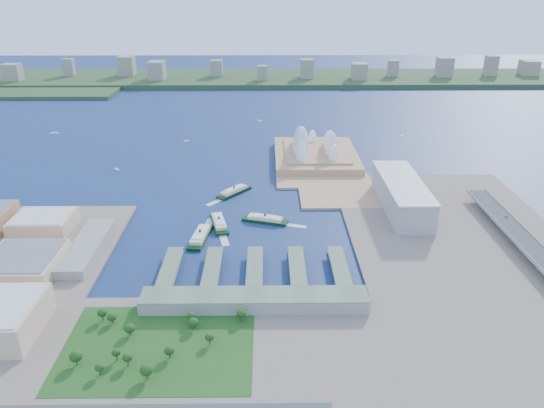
{
  "coord_description": "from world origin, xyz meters",
  "views": [
    {
      "loc": [
        26.41,
        -529.97,
        272.52
      ],
      "look_at": [
        32.44,
        59.1,
        18.0
      ],
      "focal_mm": 35.0,
      "sensor_mm": 36.0,
      "label": 1
    }
  ],
  "objects_px": {
    "opera_house": "(316,141)",
    "toaster_building": "(402,195)",
    "ferry_c": "(200,234)",
    "ferry_d": "(265,218)",
    "ferry_b": "(234,190)",
    "ferry_a": "(219,221)",
    "car_c": "(506,217)"
  },
  "relations": [
    {
      "from": "ferry_c",
      "to": "opera_house",
      "type": "bearing_deg",
      "value": -111.34
    },
    {
      "from": "car_c",
      "to": "opera_house",
      "type": "bearing_deg",
      "value": -52.06
    },
    {
      "from": "toaster_building",
      "to": "ferry_a",
      "type": "relative_size",
      "value": 2.66
    },
    {
      "from": "toaster_building",
      "to": "ferry_c",
      "type": "distance_m",
      "value": 256.23
    },
    {
      "from": "ferry_d",
      "to": "toaster_building",
      "type": "bearing_deg",
      "value": -61.36
    },
    {
      "from": "ferry_d",
      "to": "car_c",
      "type": "relative_size",
      "value": 12.39
    },
    {
      "from": "opera_house",
      "to": "ferry_b",
      "type": "bearing_deg",
      "value": -130.77
    },
    {
      "from": "ferry_a",
      "to": "ferry_d",
      "type": "xyz_separation_m",
      "value": [
        54.69,
        8.83,
        -0.31
      ]
    },
    {
      "from": "opera_house",
      "to": "toaster_building",
      "type": "distance_m",
      "value": 219.62
    },
    {
      "from": "toaster_building",
      "to": "opera_house",
      "type": "bearing_deg",
      "value": 114.23
    },
    {
      "from": "toaster_building",
      "to": "ferry_b",
      "type": "relative_size",
      "value": 2.75
    },
    {
      "from": "ferry_b",
      "to": "ferry_c",
      "type": "distance_m",
      "value": 138.03
    },
    {
      "from": "ferry_d",
      "to": "car_c",
      "type": "xyz_separation_m",
      "value": [
        279.99,
        -22.09,
        10.29
      ]
    },
    {
      "from": "ferry_b",
      "to": "car_c",
      "type": "height_order",
      "value": "car_c"
    },
    {
      "from": "ferry_b",
      "to": "ferry_d",
      "type": "height_order",
      "value": "ferry_b"
    },
    {
      "from": "opera_house",
      "to": "ferry_d",
      "type": "xyz_separation_m",
      "value": [
        -80.99,
        -233.21,
        -26.79
      ]
    },
    {
      "from": "ferry_c",
      "to": "ferry_d",
      "type": "height_order",
      "value": "ferry_c"
    },
    {
      "from": "ferry_a",
      "to": "ferry_d",
      "type": "bearing_deg",
      "value": -3.59
    },
    {
      "from": "ferry_a",
      "to": "car_c",
      "type": "bearing_deg",
      "value": -15.03
    },
    {
      "from": "ferry_c",
      "to": "ferry_d",
      "type": "xyz_separation_m",
      "value": [
        72.82,
        44.21,
        -0.57
      ]
    },
    {
      "from": "ferry_d",
      "to": "ferry_b",
      "type": "bearing_deg",
      "value": 42.67
    },
    {
      "from": "toaster_building",
      "to": "car_c",
      "type": "bearing_deg",
      "value": -26.9
    },
    {
      "from": "opera_house",
      "to": "ferry_b",
      "type": "xyz_separation_m",
      "value": [
        -123.17,
        -142.83,
        -26.67
      ]
    },
    {
      "from": "toaster_building",
      "to": "ferry_b",
      "type": "distance_m",
      "value": 221.22
    },
    {
      "from": "ferry_c",
      "to": "ferry_b",
      "type": "bearing_deg",
      "value": -95.16
    },
    {
      "from": "opera_house",
      "to": "car_c",
      "type": "distance_m",
      "value": 324.11
    },
    {
      "from": "ferry_a",
      "to": "ferry_c",
      "type": "height_order",
      "value": "ferry_c"
    },
    {
      "from": "ferry_b",
      "to": "toaster_building",
      "type": "bearing_deg",
      "value": 23.77
    },
    {
      "from": "ferry_b",
      "to": "car_c",
      "type": "distance_m",
      "value": 341.38
    },
    {
      "from": "opera_house",
      "to": "ferry_b",
      "type": "distance_m",
      "value": 190.48
    },
    {
      "from": "toaster_building",
      "to": "ferry_b",
      "type": "xyz_separation_m",
      "value": [
        -213.17,
        57.17,
        -15.17
      ]
    },
    {
      "from": "opera_house",
      "to": "ferry_d",
      "type": "bearing_deg",
      "value": -109.15
    }
  ]
}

